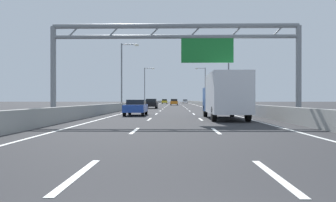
{
  "coord_description": "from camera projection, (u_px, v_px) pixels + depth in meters",
  "views": [
    {
      "loc": [
        -0.02,
        -2.83,
        1.39
      ],
      "look_at": [
        -1.18,
        56.26,
        1.16
      ],
      "focal_mm": 37.09,
      "sensor_mm": 36.0,
      "label": 1
    }
  ],
  "objects": [
    {
      "name": "black_car",
      "position": [
        152.0,
        104.0,
        54.15
      ],
      "size": [
        1.73,
        4.55,
        1.52
      ],
      "color": "black",
      "rests_on": "ground_plane"
    },
    {
      "name": "yellow_car",
      "position": [
        165.0,
        101.0,
        116.67
      ],
      "size": [
        1.84,
        4.39,
        1.58
      ],
      "color": "yellow",
      "rests_on": "ground_plane"
    },
    {
      "name": "edge_line_left",
      "position": [
        155.0,
        105.0,
        90.92
      ],
      "size": [
        0.16,
        176.0,
        0.01
      ],
      "primitive_type": "cube",
      "color": "white",
      "rests_on": "ground_plane"
    },
    {
      "name": "lane_dash_left_5",
      "position": [
        163.0,
        109.0,
        51.36
      ],
      "size": [
        0.16,
        3.0,
        0.01
      ],
      "primitive_type": "cube",
      "color": "white",
      "rests_on": "ground_plane"
    },
    {
      "name": "lane_dash_right_7",
      "position": [
        184.0,
        107.0,
        69.29
      ],
      "size": [
        0.16,
        3.0,
        0.01
      ],
      "primitive_type": "cube",
      "color": "white",
      "rests_on": "ground_plane"
    },
    {
      "name": "lane_dash_left_17",
      "position": [
        171.0,
        103.0,
        159.34
      ],
      "size": [
        0.16,
        3.0,
        0.01
      ],
      "primitive_type": "cube",
      "color": "white",
      "rests_on": "ground_plane"
    },
    {
      "name": "barrier_right",
      "position": [
        196.0,
        102.0,
        112.68
      ],
      "size": [
        0.45,
        220.0,
        0.95
      ],
      "color": "#9E9E99",
      "rests_on": "ground_plane"
    },
    {
      "name": "lane_dash_right_8",
      "position": [
        183.0,
        106.0,
        78.29
      ],
      "size": [
        0.16,
        3.0,
        0.01
      ],
      "primitive_type": "cube",
      "color": "white",
      "rests_on": "ground_plane"
    },
    {
      "name": "lane_dash_right_12",
      "position": [
        180.0,
        104.0,
        114.28
      ],
      "size": [
        0.16,
        3.0,
        0.01
      ],
      "primitive_type": "cube",
      "color": "white",
      "rests_on": "ground_plane"
    },
    {
      "name": "lane_dash_right_2",
      "position": [
        201.0,
        119.0,
        24.3
      ],
      "size": [
        0.16,
        3.0,
        0.01
      ],
      "primitive_type": "cube",
      "color": "white",
      "rests_on": "ground_plane"
    },
    {
      "name": "streetlamp_left_far",
      "position": [
        146.0,
        84.0,
        88.11
      ],
      "size": [
        2.58,
        0.28,
        9.5
      ],
      "color": "slate",
      "rests_on": "ground_plane"
    },
    {
      "name": "lane_dash_right_16",
      "position": [
        179.0,
        103.0,
        150.27
      ],
      "size": [
        0.16,
        3.0,
        0.01
      ],
      "primitive_type": "cube",
      "color": "white",
      "rests_on": "ground_plane"
    },
    {
      "name": "lane_dash_left_6",
      "position": [
        165.0,
        108.0,
        60.36
      ],
      "size": [
        0.16,
        3.0,
        0.01
      ],
      "primitive_type": "cube",
      "color": "white",
      "rests_on": "ground_plane"
    },
    {
      "name": "lane_dash_left_8",
      "position": [
        167.0,
        106.0,
        78.36
      ],
      "size": [
        0.16,
        3.0,
        0.01
      ],
      "primitive_type": "cube",
      "color": "white",
      "rests_on": "ground_plane"
    },
    {
      "name": "lane_dash_right_0",
      "position": [
        275.0,
        176.0,
        6.3
      ],
      "size": [
        0.16,
        3.0,
        0.01
      ],
      "primitive_type": "cube",
      "color": "white",
      "rests_on": "ground_plane"
    },
    {
      "name": "lane_dash_left_4",
      "position": [
        160.0,
        111.0,
        42.37
      ],
      "size": [
        0.16,
        3.0,
        0.01
      ],
      "primitive_type": "cube",
      "color": "white",
      "rests_on": "ground_plane"
    },
    {
      "name": "edge_line_right",
      "position": [
        195.0,
        105.0,
        90.72
      ],
      "size": [
        0.16,
        176.0,
        0.01
      ],
      "primitive_type": "cube",
      "color": "white",
      "rests_on": "ground_plane"
    },
    {
      "name": "lane_dash_right_14",
      "position": [
        180.0,
        103.0,
        132.28
      ],
      "size": [
        0.16,
        3.0,
        0.01
      ],
      "primitive_type": "cube",
      "color": "white",
      "rests_on": "ground_plane"
    },
    {
      "name": "lane_dash_left_9",
      "position": [
        168.0,
        105.0,
        87.36
      ],
      "size": [
        0.16,
        3.0,
        0.01
      ],
      "primitive_type": "cube",
      "color": "white",
      "rests_on": "ground_plane"
    },
    {
      "name": "blue_car",
      "position": [
        136.0,
        107.0,
        30.46
      ],
      "size": [
        1.75,
        4.52,
        1.38
      ],
      "color": "#2347AD",
      "rests_on": "ground_plane"
    },
    {
      "name": "lane_dash_left_3",
      "position": [
        156.0,
        114.0,
        33.37
      ],
      "size": [
        0.16,
        3.0,
        0.01
      ],
      "primitive_type": "cube",
      "color": "white",
      "rests_on": "ground_plane"
    },
    {
      "name": "lane_dash_left_13",
      "position": [
        170.0,
        104.0,
        123.35
      ],
      "size": [
        0.16,
        3.0,
        0.01
      ],
      "primitive_type": "cube",
      "color": "white",
      "rests_on": "ground_plane"
    },
    {
      "name": "lane_dash_right_9",
      "position": [
        182.0,
        105.0,
        87.29
      ],
      "size": [
        0.16,
        3.0,
        0.01
      ],
      "primitive_type": "cube",
      "color": "white",
      "rests_on": "ground_plane"
    },
    {
      "name": "lane_dash_left_10",
      "position": [
        168.0,
        105.0,
        96.35
      ],
      "size": [
        0.16,
        3.0,
        0.01
      ],
      "primitive_type": "cube",
      "color": "white",
      "rests_on": "ground_plane"
    },
    {
      "name": "lane_dash_right_1",
      "position": [
        216.0,
        131.0,
        15.3
      ],
      "size": [
        0.16,
        3.0,
        0.01
      ],
      "primitive_type": "cube",
      "color": "white",
      "rests_on": "ground_plane"
    },
    {
      "name": "lane_dash_left_12",
      "position": [
        169.0,
        104.0,
        114.35
      ],
      "size": [
        0.16,
        3.0,
        0.01
      ],
      "primitive_type": "cube",
      "color": "white",
      "rests_on": "ground_plane"
    },
    {
      "name": "lane_dash_right_3",
      "position": [
        194.0,
        114.0,
        33.3
      ],
      "size": [
        0.16,
        3.0,
        0.01
      ],
      "primitive_type": "cube",
      "color": "white",
      "rests_on": "ground_plane"
    },
    {
      "name": "lane_dash_left_15",
      "position": [
        170.0,
        103.0,
        141.35
      ],
      "size": [
        0.16,
        3.0,
        0.01
      ],
      "primitive_type": "cube",
      "color": "white",
      "rests_on": "ground_plane"
    },
    {
      "name": "box_truck",
      "position": [
        225.0,
        95.0,
        24.42
      ],
      "size": [
        2.44,
        8.46,
        3.16
      ],
      "color": "#194799",
      "rests_on": "ground_plane"
    },
    {
      "name": "streetlamp_right_mid",
      "position": [
        227.0,
        72.0,
        49.69
      ],
      "size": [
        2.58,
        0.28,
        9.5
      ],
      "color": "slate",
      "rests_on": "ground_plane"
    },
    {
      "name": "lane_dash_right_15",
      "position": [
        179.0,
        103.0,
        141.27
      ],
      "size": [
        0.16,
        3.0,
        0.01
      ],
      "primitive_type": "cube",
      "color": "white",
      "rests_on": "ground_plane"
    },
    {
      "name": "lane_dash_left_11",
      "position": [
        169.0,
        104.0,
        105.35
      ],
      "size": [
        0.16,
        3.0,
        0.01
      ],
      "primitive_type": "cube",
      "color": "white",
      "rests_on": "ground_plane"
    },
    {
      "name": "lane_dash_right_5",
      "position": [
        187.0,
        109.0,
        51.29
      ],
      "size": [
        0.16,
        3.0,
        0.01
      ],
      "primitive_type": "cube",
      "color": "white",
      "rests_on": "ground_plane"
    },
    {
      "name": "orange_car",
      "position": [
        174.0,
        102.0,
        85.31
      ],
      "size": [
        1.79,
        4.14,
        1.55
      ],
      "color": "orange",
      "rests_on": "ground_plane"
    },
    {
      "name": "lane_dash_left_7",
      "position": [
        166.0,
        107.0,
        69.36
      ],
      "size": [
        0.16,
        3.0,
        0.01
      ],
      "primitive_type": "cube",
      "color": "white",
      "rests_on": "ground_plane"
    },
    {
      "name": "lane_dash_left_1",
      "position": [
        135.0,
        131.0,
        15.37
      ],
      "size": [
        0.16,
        3.0,
        0.01
      ],
      "primitive_type": "cube",
      "color": "white",
      "rests_on": "ground_plane"
    },
    {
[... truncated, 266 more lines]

